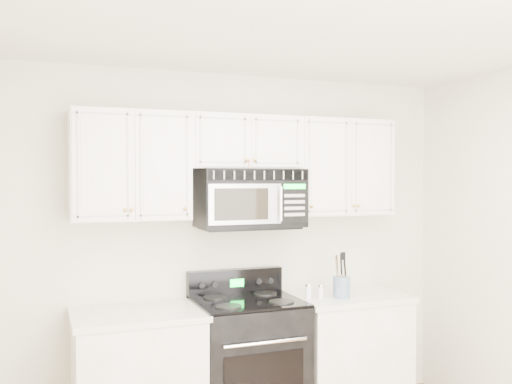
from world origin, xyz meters
name	(u,v)px	position (x,y,z in m)	size (l,w,h in m)	color
room	(353,283)	(0.00, 0.00, 1.30)	(3.51, 3.51, 2.61)	brown
base_cabinet_left	(137,384)	(-0.80, 1.44, 0.43)	(0.86, 0.65, 0.92)	white
base_cabinet_right	(346,357)	(0.80, 1.44, 0.43)	(0.86, 0.65, 0.92)	white
range	(247,362)	(-0.01, 1.44, 0.48)	(0.74, 0.68, 1.12)	black
upper_cabinets	(242,161)	(0.00, 1.58, 1.93)	(2.44, 0.37, 0.75)	white
microwave	(250,198)	(0.05, 1.55, 1.66)	(0.77, 0.44, 0.43)	black
utensil_crock	(342,286)	(0.69, 1.32, 1.01)	(0.13, 0.13, 0.34)	slate
shaker_salt	(308,291)	(0.45, 1.39, 0.97)	(0.04, 0.04, 0.11)	silver
shaker_pepper	(321,292)	(0.53, 1.35, 0.97)	(0.04, 0.04, 0.10)	silver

